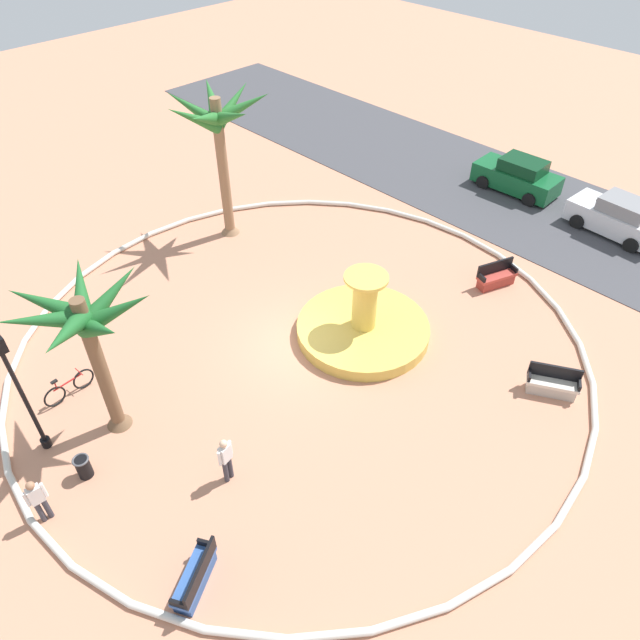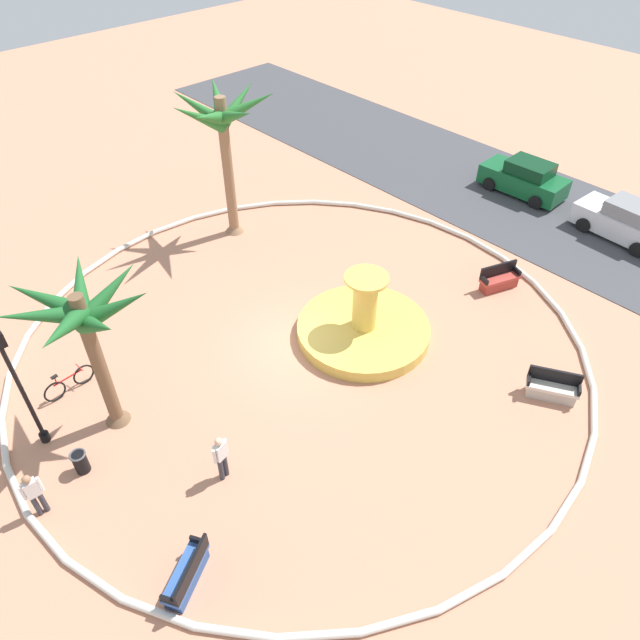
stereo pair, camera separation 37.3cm
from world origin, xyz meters
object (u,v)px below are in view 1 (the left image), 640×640
Objects in this scene: bench_west at (496,278)px; trash_bin at (83,467)px; bicycle_red_frame at (69,387)px; parked_car_leftmost at (517,176)px; fountain at (363,327)px; person_cyclist_helmet at (38,499)px; palm_tree_by_curb at (85,326)px; bench_east at (196,578)px; bench_north at (552,385)px; lamppost at (18,385)px; palm_tree_near_fountain at (218,128)px; person_cyclist_photo at (226,458)px; parked_car_second at (618,217)px.

bench_west is 15.94m from trash_bin.
bicycle_red_frame is 0.42× the size of parked_car_leftmost.
fountain is at bearing -106.27° from bench_west.
person_cyclist_helmet is 0.39× the size of parked_car_leftmost.
palm_tree_by_curb is 3.12× the size of bench_east.
lamppost reaches higher than bench_north.
lamppost reaches higher than trash_bin.
person_cyclist_photo is at bearing -38.03° from palm_tree_near_fountain.
lamppost is 5.81m from person_cyclist_photo.
lamppost reaches higher than bicycle_red_frame.
palm_tree_by_curb reaches higher than bench_west.
fountain is 2.85× the size of bench_north.
parked_car_second reaches higher than person_cyclist_helmet.
trash_bin is 0.44× the size of person_cyclist_photo.
parked_car_leftmost is at bearing 126.27° from bench_north.
fountain is at bearing 108.95° from bench_east.
bicycle_red_frame is 1.08× the size of person_cyclist_helmet.
lamppost is (-9.25, -12.39, 2.24)m from bench_north.
palm_tree_near_fountain is 13.22m from person_cyclist_photo.
palm_tree_near_fountain is at bearing -134.60° from parked_car_second.
parked_car_leftmost is at bearing 102.73° from bench_east.
bench_east is 7.80m from bicycle_red_frame.
parked_car_leftmost is (2.71, 21.65, 0.40)m from bicycle_red_frame.
bench_west is 0.41× the size of parked_car_leftmost.
person_cyclist_photo reaches higher than bench_east.
bench_north is 0.98× the size of person_cyclist_photo.
person_cyclist_helmet is 24.15m from parked_car_leftmost.
parked_car_second reaches higher than bench_west.
bench_east and bench_west have the same top height.
parked_car_leftmost is (0.63, 21.17, -3.19)m from palm_tree_by_curb.
trash_bin is (0.96, -1.59, -3.59)m from palm_tree_by_curb.
palm_tree_near_fountain is at bearing 124.24° from palm_tree_by_curb.
bench_north is at bearing 76.52° from bench_east.
lamppost is at bearing -93.48° from parked_car_leftmost.
parked_car_second is (-0.01, 22.15, 0.43)m from bench_east.
person_cyclist_helmet reaches higher than bench_west.
fountain is at bearing -82.02° from parked_car_leftmost.
bench_west is (1.69, 5.79, -0.00)m from fountain.
person_cyclist_helmet is (2.25, -1.04, -1.69)m from lamppost.
bench_north is at bearing 53.25° from lamppost.
palm_tree_near_fountain is 12.34m from lamppost.
parked_car_second is at bearing 80.03° from person_cyclist_helmet.
palm_tree_by_curb is at bearing -106.42° from bench_west.
parked_car_leftmost is at bearing 177.47° from parked_car_second.
fountain reaches higher than bench_east.
person_cyclist_helmet is (-0.97, -11.20, 0.54)m from fountain.
bench_east is 1.03× the size of person_cyclist_helmet.
person_cyclist_photo is at bearing -116.56° from bench_north.
bench_west is 1.02× the size of bench_north.
lamppost is (-3.22, -10.16, 2.24)m from fountain.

